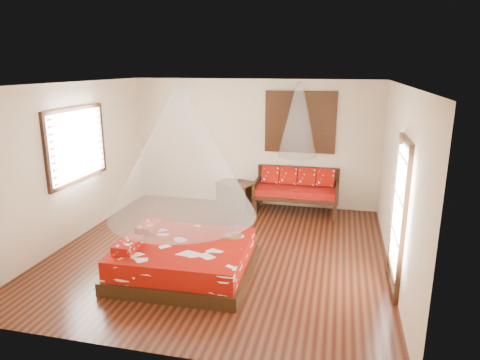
# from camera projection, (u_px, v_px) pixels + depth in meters

# --- Properties ---
(room) EXTENTS (5.54, 5.54, 2.84)m
(room) POSITION_uv_depth(u_px,v_px,m) (220.00, 172.00, 6.94)
(room) COLOR black
(room) RESTS_ON ground
(bed) EXTENTS (2.02, 1.84, 0.63)m
(bed) POSITION_uv_depth(u_px,v_px,m) (184.00, 259.00, 6.45)
(bed) COLOR black
(bed) RESTS_ON floor
(daybed) EXTENTS (1.78, 0.79, 0.94)m
(daybed) POSITION_uv_depth(u_px,v_px,m) (296.00, 188.00, 9.18)
(daybed) COLOR black
(daybed) RESTS_ON floor
(storage_chest) EXTENTS (0.95, 0.81, 0.55)m
(storage_chest) POSITION_uv_depth(u_px,v_px,m) (237.00, 194.00, 9.61)
(storage_chest) COLOR black
(storage_chest) RESTS_ON floor
(shutter_panel) EXTENTS (1.52, 0.06, 1.32)m
(shutter_panel) POSITION_uv_depth(u_px,v_px,m) (300.00, 122.00, 9.14)
(shutter_panel) COLOR black
(shutter_panel) RESTS_ON wall_back
(window_left) EXTENTS (0.10, 1.74, 1.34)m
(window_left) POSITION_uv_depth(u_px,v_px,m) (77.00, 145.00, 7.66)
(window_left) COLOR black
(window_left) RESTS_ON wall_left
(glazed_door) EXTENTS (0.08, 1.02, 2.16)m
(glazed_door) POSITION_uv_depth(u_px,v_px,m) (398.00, 217.00, 5.86)
(glazed_door) COLOR black
(glazed_door) RESTS_ON floor
(wine_tray) EXTENTS (0.29, 0.29, 0.23)m
(wine_tray) POSITION_uv_depth(u_px,v_px,m) (233.00, 233.00, 6.64)
(wine_tray) COLOR brown
(wine_tray) RESTS_ON bed
(mosquito_net_main) EXTENTS (2.15, 2.15, 1.80)m
(mosquito_net_main) POSITION_uv_depth(u_px,v_px,m) (181.00, 155.00, 6.04)
(mosquito_net_main) COLOR white
(mosquito_net_main) RESTS_ON ceiling
(mosquito_net_daybed) EXTENTS (0.79, 0.79, 1.50)m
(mosquito_net_daybed) POSITION_uv_depth(u_px,v_px,m) (298.00, 120.00, 8.67)
(mosquito_net_daybed) COLOR white
(mosquito_net_daybed) RESTS_ON ceiling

